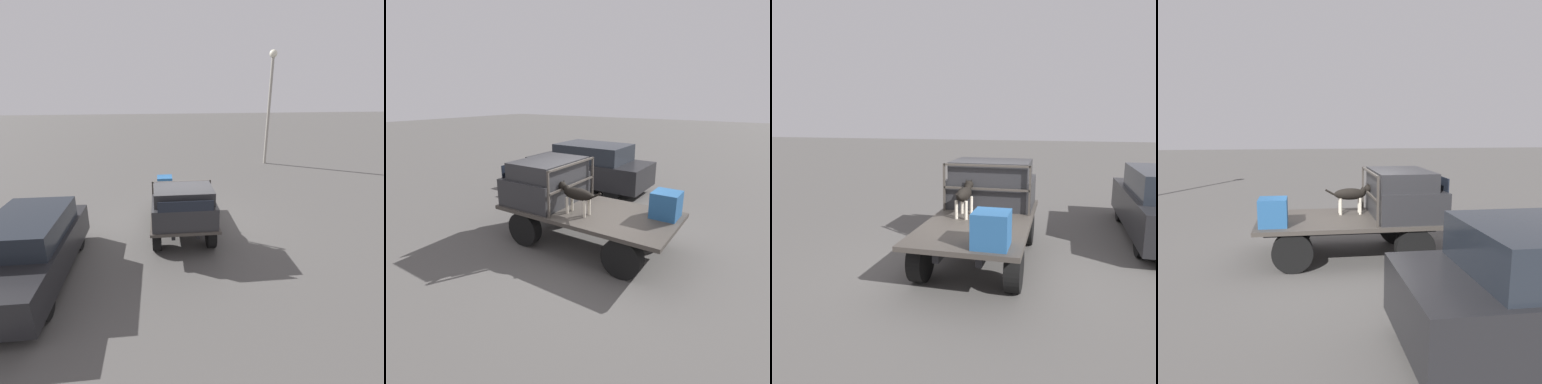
{
  "view_description": "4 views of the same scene",
  "coord_description": "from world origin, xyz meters",
  "views": [
    {
      "loc": [
        8.7,
        -0.6,
        4.44
      ],
      "look_at": [
        0.05,
        0.35,
        1.29
      ],
      "focal_mm": 28.0,
      "sensor_mm": 36.0,
      "label": 1
    },
    {
      "loc": [
        -3.07,
        5.17,
        3.11
      ],
      "look_at": [
        0.05,
        0.35,
        1.29
      ],
      "focal_mm": 28.0,
      "sensor_mm": 36.0,
      "label": 2
    },
    {
      "loc": [
        -6.61,
        -1.37,
        2.64
      ],
      "look_at": [
        0.05,
        0.35,
        1.29
      ],
      "focal_mm": 35.0,
      "sensor_mm": 36.0,
      "label": 3
    },
    {
      "loc": [
        -0.96,
        -7.43,
        2.64
      ],
      "look_at": [
        0.05,
        0.35,
        1.29
      ],
      "focal_mm": 35.0,
      "sensor_mm": 36.0,
      "label": 4
    }
  ],
  "objects": [
    {
      "name": "flatbed_truck",
      "position": [
        0.0,
        0.0,
        0.59
      ],
      "size": [
        3.74,
        1.85,
        0.82
      ],
      "color": "black",
      "rests_on": "ground"
    },
    {
      "name": "truck_headboard",
      "position": [
        0.41,
        0.0,
        1.44
      ],
      "size": [
        0.04,
        1.73,
        0.96
      ],
      "color": "#3D3833",
      "rests_on": "flatbed_truck"
    },
    {
      "name": "cargo_crate",
      "position": [
        -1.51,
        -0.46,
        1.08
      ],
      "size": [
        0.52,
        0.52,
        0.52
      ],
      "color": "#235184",
      "rests_on": "flatbed_truck"
    },
    {
      "name": "ground_plane",
      "position": [
        0.0,
        0.0,
        0.0
      ],
      "size": [
        80.0,
        80.0,
        0.0
      ],
      "primitive_type": "plane",
      "color": "#514F4C"
    },
    {
      "name": "dog",
      "position": [
        0.11,
        0.35,
        1.24
      ],
      "size": [
        1.05,
        0.25,
        0.67
      ],
      "rotation": [
        0.0,
        0.0,
        -0.34
      ],
      "color": "beige",
      "rests_on": "flatbed_truck"
    },
    {
      "name": "truck_cab",
      "position": [
        1.12,
        0.0,
        1.28
      ],
      "size": [
        1.34,
        1.73,
        0.97
      ],
      "color": "#28282B",
      "rests_on": "flatbed_truck"
    }
  ]
}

